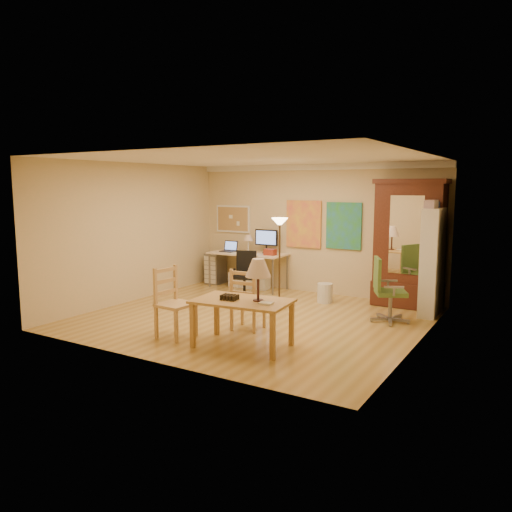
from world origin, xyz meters
The scene contains 16 objects.
floor centered at (0.00, 0.00, 0.00)m, with size 5.50×5.50×0.00m, color #A47E3A.
crown_molding centered at (0.00, 2.46, 2.64)m, with size 5.50×0.08×0.12m, color white.
corkboard centered at (-2.05, 2.47, 1.50)m, with size 0.90×0.04×0.62m, color #A4844D.
art_panel_left centered at (-0.25, 2.47, 1.45)m, with size 0.80×0.04×1.00m, color yellow.
art_panel_right centered at (0.65, 2.47, 1.45)m, with size 0.75×0.04×0.95m, color teal.
dining_table centered at (0.73, -1.36, 0.80)m, with size 1.42×0.94×1.26m.
ladder_chair_back centered at (0.27, -0.65, 0.46)m, with size 0.49×0.48×0.98m.
ladder_chair_left centered at (-0.46, -1.53, 0.50)m, with size 0.50×0.52×1.06m.
torchiere_lamp centered at (0.03, 0.88, 1.35)m, with size 0.31×0.31×1.68m.
computer_desk centered at (-1.40, 2.16, 0.48)m, with size 1.73×0.76×1.31m.
office_chair_black centered at (-1.00, 1.30, 0.25)m, with size 0.58×0.58×0.94m.
office_chair_green centered at (2.04, 0.96, 0.29)m, with size 0.67×0.67×1.08m.
drawer_cart centered at (-2.37, 2.18, 0.35)m, with size 0.35×0.42×0.71m.
armoire centered at (2.04, 2.24, 1.04)m, with size 1.30×0.61×2.38m.
bookshelf centered at (2.55, 1.80, 0.93)m, with size 0.28×0.75×1.88m.
wastebin centered at (0.59, 1.72, 0.19)m, with size 0.30×0.30×0.38m, color silver.
Camera 1 is at (4.33, -7.13, 2.25)m, focal length 35.00 mm.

